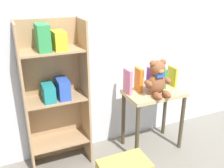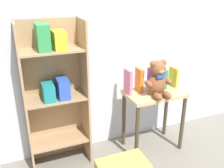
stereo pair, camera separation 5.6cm
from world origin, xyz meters
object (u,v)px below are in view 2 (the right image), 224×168
at_px(display_table, 154,103).
at_px(book_standing_yellow, 173,77).
at_px(book_standing_green, 162,78).
at_px(book_standing_pink, 128,82).
at_px(teddy_bear, 158,80).
at_px(book_standing_purple, 152,79).
at_px(bookshelf_side, 54,87).
at_px(book_standing_orange, 139,80).

distance_m(display_table, book_standing_yellow, 0.36).
xyz_separation_m(display_table, book_standing_green, (0.13, 0.08, 0.23)).
distance_m(book_standing_pink, book_standing_yellow, 0.53).
xyz_separation_m(teddy_bear, book_standing_purple, (0.02, 0.14, -0.05)).
distance_m(bookshelf_side, book_standing_purple, 0.96).
relative_size(bookshelf_side, book_standing_yellow, 6.85).
xyz_separation_m(book_standing_green, book_standing_yellow, (0.13, -0.00, -0.00)).
bearing_deg(book_standing_purple, book_standing_pink, 178.22).
xyz_separation_m(book_standing_pink, book_standing_purple, (0.26, -0.00, -0.01)).
distance_m(bookshelf_side, book_standing_yellow, 1.23).
distance_m(book_standing_green, book_standing_yellow, 0.13).
bearing_deg(book_standing_green, book_standing_yellow, -0.85).
xyz_separation_m(bookshelf_side, book_standing_yellow, (1.22, -0.08, -0.04)).
bearing_deg(display_table, book_standing_orange, 146.14).
distance_m(teddy_bear, book_standing_orange, 0.20).
xyz_separation_m(book_standing_orange, book_standing_purple, (0.13, -0.02, -0.01)).
height_order(book_standing_orange, book_standing_yellow, book_standing_orange).
bearing_deg(book_standing_pink, bookshelf_side, 170.25).
bearing_deg(book_standing_purple, book_standing_orange, 170.80).
bearing_deg(book_standing_orange, bookshelf_side, 176.79).
distance_m(bookshelf_side, book_standing_pink, 0.70).
distance_m(book_standing_pink, book_standing_purple, 0.27).
height_order(display_table, teddy_bear, teddy_bear).
bearing_deg(book_standing_yellow, display_table, -162.03).
relative_size(teddy_bear, book_standing_orange, 1.48).
distance_m(teddy_bear, book_standing_pink, 0.29).
bearing_deg(bookshelf_side, teddy_bear, -13.84).
height_order(book_standing_pink, book_standing_green, book_standing_pink).
bearing_deg(book_standing_green, book_standing_orange, 177.66).
bearing_deg(display_table, teddy_bear, -106.09).
relative_size(display_table, book_standing_purple, 2.93).
distance_m(bookshelf_side, display_table, 1.01).
relative_size(bookshelf_side, book_standing_green, 6.67).
height_order(book_standing_orange, book_standing_green, book_standing_orange).
bearing_deg(display_table, book_standing_yellow, 16.06).
relative_size(display_table, book_standing_green, 3.11).
distance_m(teddy_bear, book_standing_green, 0.22).
bearing_deg(book_standing_orange, book_standing_pink, -171.81).
bearing_deg(bookshelf_side, book_standing_orange, -4.96).
xyz_separation_m(bookshelf_side, book_standing_green, (1.09, -0.08, -0.04)).
relative_size(book_standing_pink, book_standing_yellow, 1.21).
relative_size(teddy_bear, book_standing_green, 1.69).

